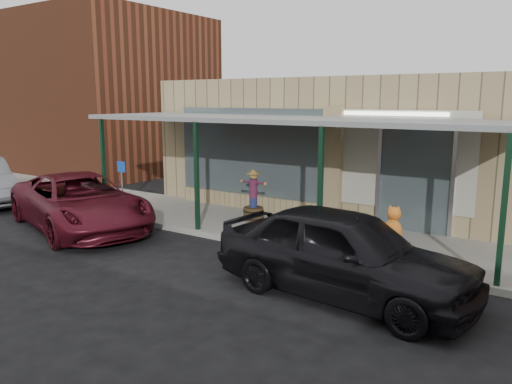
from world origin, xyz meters
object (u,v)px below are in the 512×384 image
Objects in this scene: barrel_pumpkin at (351,233)px; car_maroon at (80,202)px; parked_sedan at (344,253)px; barrel_scarecrow at (253,203)px; handicap_sign at (122,180)px.

car_maroon is (-7.00, -2.50, 0.39)m from barrel_pumpkin.
barrel_pumpkin is at bearing 25.63° from parked_sedan.
parked_sedan reaches higher than barrel_pumpkin.
barrel_scarecrow is 4.15m from handicap_sign.
barrel_scarecrow reaches higher than barrel_pumpkin.
car_maroon is at bearing -160.34° from barrel_pumpkin.
handicap_sign is (-7.10, -0.88, 0.79)m from barrel_pumpkin.
barrel_pumpkin is 7.20m from handicap_sign.
handicap_sign is (-3.86, -1.41, 0.52)m from barrel_scarecrow.
parked_sedan is at bearing -15.22° from handicap_sign.
barrel_pumpkin is at bearing 5.62° from handicap_sign.
handicap_sign reaches higher than car_maroon.
barrel_scarecrow is at bearing 56.79° from parked_sedan.
barrel_scarecrow is 5.50m from parked_sedan.
car_maroon is at bearing 92.43° from parked_sedan.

